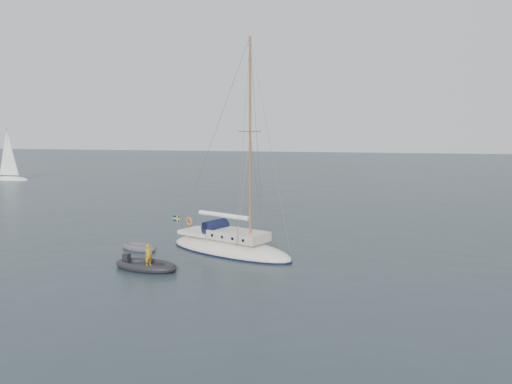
# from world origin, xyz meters

# --- Properties ---
(ground) EXTENTS (300.00, 300.00, 0.00)m
(ground) POSITION_xyz_m (0.00, 0.00, 0.00)
(ground) COLOR black
(ground) RESTS_ON ground
(sailboat) EXTENTS (9.65, 2.89, 13.74)m
(sailboat) POSITION_xyz_m (-3.99, 3.00, 1.04)
(sailboat) COLOR #F1E3CE
(sailboat) RESTS_ON ground
(dinghy) EXTENTS (2.75, 1.24, 0.39)m
(dinghy) POSITION_xyz_m (-9.90, 2.24, 0.17)
(dinghy) COLOR #55555A
(dinghy) RESTS_ON ground
(rib) EXTENTS (3.89, 1.77, 1.45)m
(rib) POSITION_xyz_m (-7.45, -1.75, 0.23)
(rib) COLOR black
(rib) RESTS_ON ground
(distant_yacht_a) EXTENTS (6.54, 3.49, 8.66)m
(distant_yacht_a) POSITION_xyz_m (-50.58, 38.89, 3.70)
(distant_yacht_a) COLOR white
(distant_yacht_a) RESTS_ON ground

